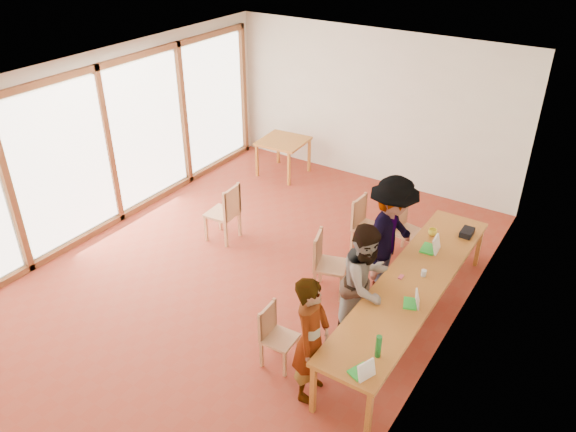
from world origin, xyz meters
name	(u,v)px	position (x,y,z in m)	size (l,w,h in m)	color
ground	(253,272)	(0.00, 0.00, 0.00)	(8.00, 8.00, 0.00)	maroon
wall_back	(372,107)	(0.00, 4.00, 1.50)	(6.00, 0.10, 3.00)	beige
wall_right	(457,249)	(3.00, 0.00, 1.50)	(0.10, 8.00, 3.00)	beige
window_wall	(107,142)	(-2.96, 0.00, 1.50)	(0.10, 8.00, 3.00)	white
ceiling	(246,80)	(0.00, 0.00, 3.02)	(6.00, 8.00, 0.04)	white
communal_table	(413,284)	(2.50, 0.12, 0.70)	(0.80, 4.00, 0.75)	#C4782B
side_table	(283,144)	(-1.55, 3.20, 0.67)	(0.90, 0.90, 0.75)	#C4782B
chair_near	(273,329)	(1.34, -1.40, 0.50)	(0.40, 0.40, 0.44)	tan
chair_mid	(324,257)	(1.14, 0.19, 0.59)	(0.56, 0.56, 0.51)	tan
chair_far	(364,219)	(1.13, 1.48, 0.58)	(0.46, 0.46, 0.50)	tan
chair_empty	(404,223)	(1.72, 1.71, 0.58)	(0.51, 0.51, 0.50)	tan
chair_spare	(227,208)	(-0.90, 0.53, 0.62)	(0.50, 0.50, 0.54)	tan
person_near	(311,339)	(1.98, -1.58, 0.80)	(0.59, 0.39, 1.61)	gray
person_mid	(366,284)	(2.06, -0.38, 0.84)	(0.82, 0.64, 1.69)	gray
person_far	(391,238)	(1.92, 0.67, 0.93)	(1.20, 0.69, 1.86)	gray
laptop_near	(363,371)	(2.68, -1.70, 0.80)	(0.27, 0.29, 0.20)	green
laptop_mid	(414,301)	(2.68, -0.33, 0.80)	(0.26, 0.27, 0.19)	green
laptop_far	(432,247)	(2.44, 0.95, 0.81)	(0.25, 0.29, 0.23)	green
yellow_mug	(433,232)	(2.30, 1.34, 0.80)	(0.13, 0.13, 0.10)	yellow
green_bottle	(378,346)	(2.69, -1.37, 0.89)	(0.07, 0.07, 0.28)	#186727
clear_glass	(424,273)	(2.57, 0.31, 0.80)	(0.07, 0.07, 0.09)	silver
condiment_cup	(369,372)	(2.73, -1.66, 0.78)	(0.08, 0.08, 0.06)	white
pink_phone	(401,277)	(2.33, 0.11, 0.76)	(0.05, 0.10, 0.01)	#D44A61
black_pouch	(467,232)	(2.72, 1.62, 0.80)	(0.16, 0.26, 0.09)	black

